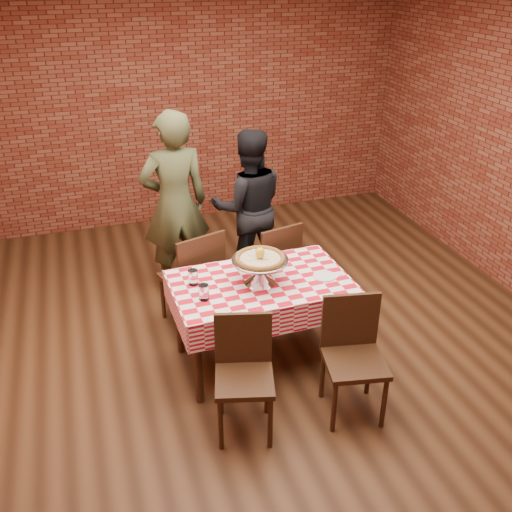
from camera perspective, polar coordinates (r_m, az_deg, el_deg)
The scene contains 19 objects.
ground at distance 4.93m, azimuth -0.10°, elevation -9.65°, with size 6.00×6.00×0.00m, color black.
back_wall at distance 7.00m, azimuth -7.92°, elevation 14.83°, with size 5.50×5.50×0.00m, color maroon.
table at distance 4.64m, azimuth 0.41°, elevation -6.58°, with size 1.36×0.81×0.75m, color #361F11.
tablecloth at distance 4.50m, azimuth 0.43°, elevation -3.78°, with size 1.39×0.85×0.23m, color red, non-canonical shape.
pizza_stand at distance 4.37m, azimuth 0.40°, elevation -1.50°, with size 0.45×0.45×0.20m, color silver, non-canonical shape.
pizza at distance 4.32m, azimuth 0.41°, elevation -0.28°, with size 0.38×0.38×0.03m, color beige.
lemon at distance 4.30m, azimuth 0.41°, elevation 0.32°, with size 0.07×0.07×0.09m, color gold.
water_glass_left at distance 4.20m, azimuth -5.22°, elevation -3.61°, with size 0.08×0.08×0.12m, color white.
water_glass_right at distance 4.39m, azimuth -6.29°, elevation -2.11°, with size 0.08×0.08×0.12m, color white.
side_plate at distance 4.52m, azimuth 6.82°, elevation -2.01°, with size 0.18×0.18×0.01m, color white.
sweetener_packet_a at distance 4.52m, azimuth 7.87°, elevation -2.12°, with size 0.05×0.04×0.01m, color white.
sweetener_packet_b at distance 4.57m, azimuth 8.47°, elevation -1.80°, with size 0.05×0.04×0.01m, color white.
condiment_caddy at distance 4.64m, azimuth 0.34°, elevation 0.01°, with size 0.10×0.08×0.15m, color silver.
chair_near_left at distance 3.97m, azimuth -1.17°, elevation -12.40°, with size 0.39×0.39×0.87m, color #361F11, non-canonical shape.
chair_near_right at distance 4.16m, azimuth 9.82°, elevation -10.42°, with size 0.42×0.42×0.90m, color #361F11, non-canonical shape.
chair_far_left at distance 5.11m, azimuth -6.48°, elevation -2.01°, with size 0.46×0.46×0.94m, color #361F11, non-canonical shape.
chair_far_right at distance 5.31m, azimuth 1.41°, elevation -0.83°, with size 0.42×0.42×0.90m, color #361F11, non-canonical shape.
diner_olive at distance 5.50m, azimuth -8.08°, elevation 5.15°, with size 0.66×0.43×1.80m, color #424728.
diner_black at distance 5.69m, azimuth -0.75°, elevation 4.94°, with size 0.76×0.59×1.57m, color black.
Camera 1 is at (-1.19, -3.72, 3.00)m, focal length 40.13 mm.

